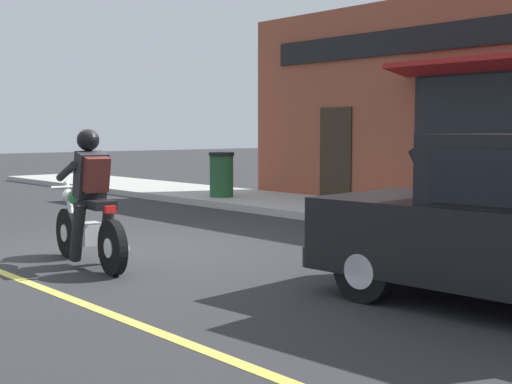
% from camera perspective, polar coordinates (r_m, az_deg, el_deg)
% --- Properties ---
extents(ground_plane, '(80.00, 80.00, 0.00)m').
position_cam_1_polar(ground_plane, '(9.73, -10.66, -4.60)').
color(ground_plane, '#2B2B2D').
extents(sidewalk_curb, '(2.60, 22.00, 0.14)m').
position_cam_1_polar(sidewalk_curb, '(15.31, 1.05, -0.78)').
color(sidewalk_curb, '#ADAAA3').
rests_on(sidewalk_curb, ground).
extents(storefront_building, '(1.25, 11.48, 4.20)m').
position_cam_1_polar(storefront_building, '(13.87, 17.04, 6.84)').
color(storefront_building, brown).
rests_on(storefront_building, ground).
extents(motorcycle_with_rider, '(0.62, 2.02, 1.62)m').
position_cam_1_polar(motorcycle_with_rider, '(8.61, -13.21, -1.34)').
color(motorcycle_with_rider, black).
rests_on(motorcycle_with_rider, ground).
extents(trash_bin, '(0.56, 0.56, 0.98)m').
position_cam_1_polar(trash_bin, '(15.67, -2.78, 1.42)').
color(trash_bin, '#23512D').
rests_on(trash_bin, sidewalk_curb).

